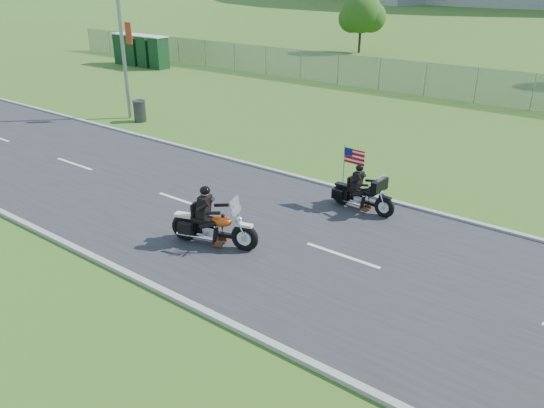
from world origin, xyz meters
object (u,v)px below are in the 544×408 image
Objects in this scene: streetlight at (122,0)px; motorcycle_lead at (213,227)px; porta_toilet_d at (123,49)px; motorcycle_follow at (363,196)px; porta_toilet_a at (159,53)px; porta_toilet_c at (135,50)px; porta_toilet_b at (147,52)px; trash_can at (140,111)px.

streetlight reaches higher than motorcycle_lead.
motorcycle_follow is (29.19, -14.07, -0.63)m from porta_toilet_d.
porta_toilet_c is at bearing 180.00° from porta_toilet_a.
porta_toilet_a is 1.00× the size of porta_toilet_d.
porta_toilet_b reaches higher than trash_can.
porta_toilet_b is 1.00× the size of porta_toilet_c.
porta_toilet_a is 2.24× the size of trash_can.
porta_toilet_b is 2.80m from porta_toilet_d.
streetlight is 15.39m from porta_toilet_a.
porta_toilet_c is 1.40m from porta_toilet_d.
trash_can is (12.37, -11.15, -0.64)m from porta_toilet_b.
porta_toilet_a is 2.80m from porta_toilet_c.
motorcycle_follow is (14.97, -3.29, -5.12)m from streetlight.
porta_toilet_a is at bearing 132.91° from streetlight.
porta_toilet_d is 0.91× the size of motorcycle_lead.
porta_toilet_b reaches higher than motorcycle_lead.
motorcycle_follow is (2.16, 4.51, -0.03)m from motorcycle_lead.
porta_toilet_a is at bearing 153.92° from motorcycle_follow.
porta_toilet_a and porta_toilet_c have the same top height.
porta_toilet_d reaches higher than motorcycle_follow.
porta_toilet_a is 1.00× the size of porta_toilet_b.
motorcycle_follow is at bearing -26.85° from porta_toilet_c.
porta_toilet_c is at bearing 0.00° from porta_toilet_d.
motorcycle_lead is (12.81, -7.80, -5.09)m from streetlight.
motorcycle_follow is (24.99, -14.07, -0.63)m from porta_toilet_a.
trash_can is at bearing -45.47° from porta_toilet_a.
porta_toilet_c is 1.00× the size of porta_toilet_d.
porta_toilet_b is at bearing 180.00° from porta_toilet_a.
trash_can is (-11.86, 7.43, -0.04)m from motorcycle_lead.
streetlight is 4.48× the size of motorcycle_follow.
motorcycle_follow is at bearing -11.74° from trash_can.
motorcycle_follow is 2.17× the size of trash_can.
streetlight is 4.35× the size of porta_toilet_d.
porta_toilet_d is 1.03× the size of motorcycle_follow.
porta_toilet_c is 31.66m from motorcycle_lead.
motorcycle_follow is at bearing -25.73° from porta_toilet_d.
porta_toilet_c is 0.91× the size of motorcycle_lead.
porta_toilet_d is 32.81m from motorcycle_lead.
streetlight is at bearing -47.09° from porta_toilet_a.
porta_toilet_d reaches higher than trash_can.
porta_toilet_c reaches higher than trash_can.
porta_toilet_a is 1.03× the size of motorcycle_follow.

